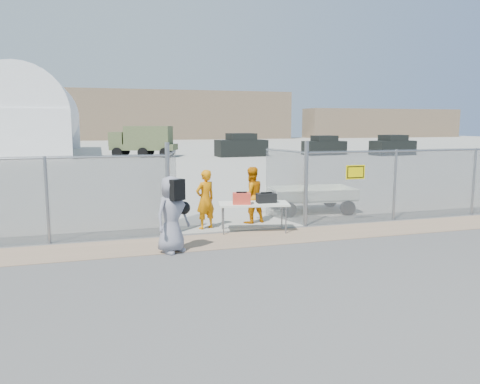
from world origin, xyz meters
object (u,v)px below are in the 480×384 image
object	(u,v)px
visitor	(172,214)
security_worker_right	(251,195)
security_worker_left	(205,200)
folding_table	(254,217)
utility_trailer	(311,199)

from	to	relation	value
visitor	security_worker_right	bearing A→B (deg)	11.62
security_worker_left	security_worker_right	bearing A→B (deg)	171.11
security_worker_right	visitor	xyz separation A→B (m)	(-2.78, -2.56, 0.05)
folding_table	security_worker_right	world-z (taller)	security_worker_right
security_worker_right	utility_trailer	distance (m)	2.76
folding_table	utility_trailer	world-z (taller)	utility_trailer
security_worker_right	visitor	world-z (taller)	visitor
folding_table	utility_trailer	xyz separation A→B (m)	(2.79, 2.23, 0.04)
folding_table	security_worker_left	distance (m)	1.48
security_worker_left	utility_trailer	distance (m)	4.28
security_worker_left	security_worker_right	xyz separation A→B (m)	(1.50, 0.38, 0.00)
security_worker_right	utility_trailer	xyz separation A→B (m)	(2.50, 1.10, -0.41)
utility_trailer	folding_table	bearing A→B (deg)	-134.74
folding_table	visitor	xyz separation A→B (m)	(-2.48, -1.43, 0.49)
folding_table	visitor	world-z (taller)	visitor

